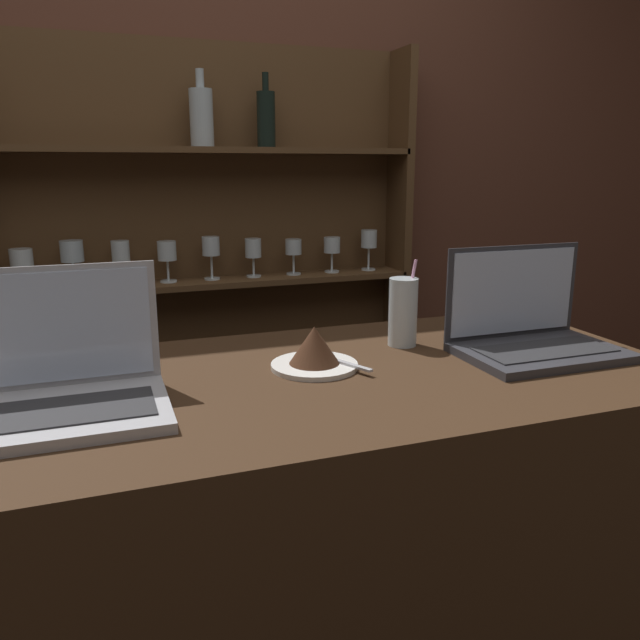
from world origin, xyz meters
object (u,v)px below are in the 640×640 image
laptop_near (66,382)px  laptop_far (531,330)px  cake_plate (315,351)px  water_glass (403,312)px

laptop_near → laptop_far: (0.94, 0.02, -0.00)m
cake_plate → water_glass: 0.26m
cake_plate → laptop_far: bearing=-6.5°
laptop_far → water_glass: size_ratio=1.75×
laptop_far → water_glass: 0.28m
laptop_far → water_glass: bearing=148.7°
laptop_near → water_glass: size_ratio=1.64×
laptop_far → water_glass: laptop_far is taller
laptop_near → laptop_far: bearing=1.0°
laptop_far → cake_plate: 0.48m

